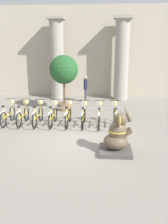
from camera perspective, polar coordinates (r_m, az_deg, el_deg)
ground_plane at (r=9.36m, az=-1.57°, el=-6.56°), size 60.00×60.00×0.00m
building_facade at (r=17.29m, az=1.39°, el=13.53°), size 20.00×0.20×6.00m
column_left at (r=16.55m, az=-6.15°, el=12.08°), size 1.12×1.12×5.16m
column_right at (r=16.32m, az=8.63°, el=11.96°), size 1.12×1.12×5.16m
bike_rack at (r=11.13m, az=-5.30°, el=0.34°), size 5.38×0.05×0.77m
bicycle_0 at (r=11.74m, az=-16.94°, el=-0.60°), size 0.48×1.79×1.06m
bicycle_1 at (r=11.50m, az=-13.77°, el=-0.68°), size 0.48×1.79×1.06m
bicycle_2 at (r=11.30m, az=-10.50°, el=-0.78°), size 0.48×1.79×1.06m
bicycle_3 at (r=11.15m, az=-7.10°, el=-0.86°), size 0.48×1.79×1.06m
bicycle_4 at (r=11.03m, az=-3.62°, el=-0.94°), size 0.48×1.79×1.06m
bicycle_5 at (r=10.93m, az=-0.09°, el=-1.05°), size 0.48×1.79×1.06m
bicycle_6 at (r=10.90m, az=3.49°, el=-1.14°), size 0.48×1.79×1.06m
bicycle_7 at (r=10.93m, az=7.07°, el=-1.17°), size 0.48×1.79×1.06m
elephant_statue at (r=8.24m, az=7.58°, el=-5.70°), size 1.05×1.05×1.61m
person_pedestrian at (r=15.55m, az=0.34°, el=5.87°), size 0.22×0.47×1.63m
potted_tree at (r=13.45m, az=-4.64°, el=9.11°), size 1.53×1.53×2.96m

